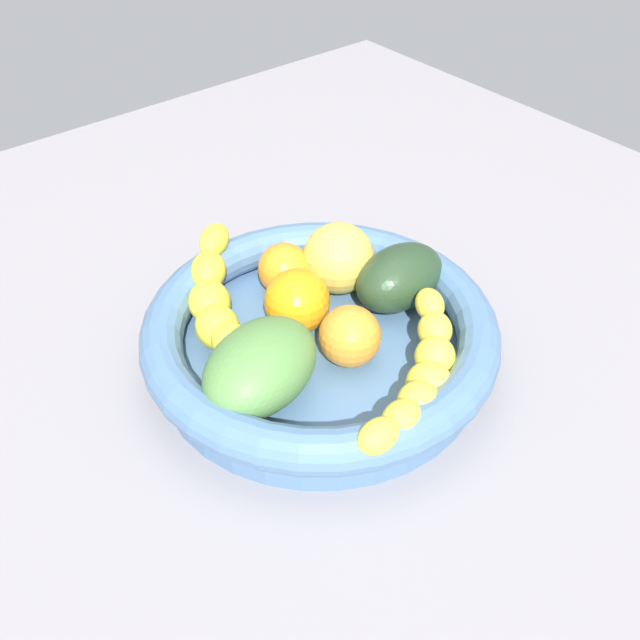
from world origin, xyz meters
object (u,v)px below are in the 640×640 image
object	(u,v)px
orange_mid_left	(284,269)
orange_mid_right	(350,336)
orange_front	(301,299)
apple_yellow	(338,258)
avocado_dark	(397,276)
banana_draped_left	(422,375)
banana_draped_right	(220,307)
fruit_bowl	(320,337)
mango_green	(260,367)

from	to	relation	value
orange_mid_left	orange_mid_right	bearing A→B (deg)	81.82
orange_front	orange_mid_right	bearing A→B (deg)	92.88
orange_front	apple_yellow	bearing A→B (deg)	-160.54
avocado_dark	apple_yellow	xyz separation A→B (cm)	(2.92, -5.30, 0.47)
orange_front	avocado_dark	world-z (taller)	same
banana_draped_left	orange_front	world-z (taller)	orange_front
orange_mid_right	banana_draped_right	bearing A→B (deg)	-55.63
banana_draped_left	avocado_dark	distance (cm)	13.28
fruit_bowl	orange_mid_left	size ratio (longest dim) A/B	6.16
fruit_bowl	mango_green	world-z (taller)	mango_green
orange_mid_left	fruit_bowl	bearing A→B (deg)	73.77
orange_front	apple_yellow	xyz separation A→B (cm)	(-6.44, -2.28, 0.46)
banana_draped_right	avocado_dark	bearing A→B (deg)	157.46
banana_draped_left	avocado_dark	world-z (taller)	avocado_dark
orange_front	avocado_dark	distance (cm)	9.84
orange_mid_left	mango_green	world-z (taller)	mango_green
orange_mid_left	avocado_dark	size ratio (longest dim) A/B	0.54
banana_draped_left	banana_draped_right	size ratio (longest dim) A/B	0.84
fruit_bowl	orange_mid_left	world-z (taller)	orange_mid_left
fruit_bowl	orange_mid_right	bearing A→B (deg)	104.36
fruit_bowl	mango_green	xyz separation A→B (cm)	(7.78, 1.72, 2.28)
orange_front	orange_mid_right	world-z (taller)	orange_front
orange_front	orange_mid_left	distance (cm)	5.61
fruit_bowl	banana_draped_left	size ratio (longest dim) A/B	1.79
fruit_bowl	orange_front	distance (cm)	3.97
mango_green	fruit_bowl	bearing A→B (deg)	-167.54
orange_mid_right	apple_yellow	size ratio (longest dim) A/B	0.79
avocado_dark	orange_mid_right	bearing A→B (deg)	20.89
fruit_bowl	orange_front	bearing A→B (deg)	-98.23
orange_mid_left	mango_green	distance (cm)	14.53
banana_draped_right	avocado_dark	distance (cm)	17.22
fruit_bowl	avocado_dark	size ratio (longest dim) A/B	3.33
fruit_bowl	banana_draped_left	xyz separation A→B (cm)	(-2.21, 10.56, 1.80)
mango_green	avocado_dark	bearing A→B (deg)	-173.46
orange_front	mango_green	bearing A→B (deg)	31.40
banana_draped_right	apple_yellow	xyz separation A→B (cm)	(-12.99, 1.30, 0.20)
orange_mid_left	orange_front	bearing A→B (deg)	68.97
fruit_bowl	apple_yellow	world-z (taller)	apple_yellow
banana_draped_right	orange_front	size ratio (longest dim) A/B	3.49
avocado_dark	banana_draped_left	bearing A→B (deg)	54.92
orange_front	orange_mid_left	xyz separation A→B (cm)	(-2.01, -5.22, -0.45)
orange_front	banana_draped_left	bearing A→B (deg)	97.10
banana_draped_left	apple_yellow	bearing A→B (deg)	-106.26
banana_draped_right	orange_mid_right	size ratio (longest dim) A/B	3.86
avocado_dark	mango_green	xyz separation A→B (cm)	(17.62, 2.02, 0.17)
fruit_bowl	banana_draped_right	bearing A→B (deg)	-48.68
orange_mid_right	orange_front	bearing A→B (deg)	-87.12
fruit_bowl	mango_green	size ratio (longest dim) A/B	2.79
avocado_dark	mango_green	bearing A→B (deg)	6.54
orange_front	avocado_dark	bearing A→B (deg)	162.09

